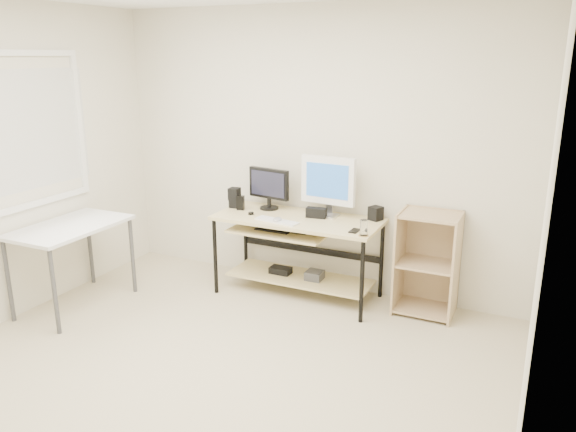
% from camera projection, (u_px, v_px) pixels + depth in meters
% --- Properties ---
extents(room, '(4.01, 4.01, 2.62)m').
position_uv_depth(room, '(173.00, 193.00, 3.54)').
color(room, '#C5B897').
rests_on(room, ground).
extents(desk, '(1.50, 0.65, 0.75)m').
position_uv_depth(desk, '(295.00, 239.00, 5.12)').
color(desk, beige).
rests_on(desk, ground).
extents(side_table, '(0.60, 1.00, 0.75)m').
position_uv_depth(side_table, '(70.00, 234.00, 4.84)').
color(side_table, white).
rests_on(side_table, ground).
extents(shelf_unit, '(0.50, 0.40, 0.90)m').
position_uv_depth(shelf_unit, '(428.00, 262.00, 4.80)').
color(shelf_unit, tan).
rests_on(shelf_unit, ground).
extents(black_monitor, '(0.43, 0.18, 0.39)m').
position_uv_depth(black_monitor, '(269.00, 186.00, 5.26)').
color(black_monitor, black).
rests_on(black_monitor, desk).
extents(white_imac, '(0.51, 0.16, 0.55)m').
position_uv_depth(white_imac, '(328.00, 182.00, 5.00)').
color(white_imac, silver).
rests_on(white_imac, desk).
extents(keyboard, '(0.42, 0.18, 0.01)m').
position_uv_depth(keyboard, '(277.00, 221.00, 4.92)').
color(keyboard, white).
rests_on(keyboard, desk).
extents(mouse, '(0.09, 0.13, 0.04)m').
position_uv_depth(mouse, '(277.00, 220.00, 4.91)').
color(mouse, '#ABABB0').
rests_on(mouse, desk).
extents(center_speaker, '(0.19, 0.10, 0.09)m').
position_uv_depth(center_speaker, '(316.00, 213.00, 5.03)').
color(center_speaker, black).
rests_on(center_speaker, desk).
extents(speaker_left, '(0.10, 0.10, 0.19)m').
position_uv_depth(speaker_left, '(234.00, 197.00, 5.35)').
color(speaker_left, black).
rests_on(speaker_left, desk).
extents(speaker_right, '(0.14, 0.14, 0.12)m').
position_uv_depth(speaker_right, '(376.00, 213.00, 4.95)').
color(speaker_right, black).
rests_on(speaker_right, desk).
extents(audio_controller, '(0.08, 0.06, 0.14)m').
position_uv_depth(audio_controller, '(241.00, 203.00, 5.28)').
color(audio_controller, black).
rests_on(audio_controller, desk).
extents(volume_puck, '(0.07, 0.07, 0.02)m').
position_uv_depth(volume_puck, '(251.00, 213.00, 5.14)').
color(volume_puck, black).
rests_on(volume_puck, desk).
extents(smartphone, '(0.07, 0.13, 0.01)m').
position_uv_depth(smartphone, '(355.00, 231.00, 4.65)').
color(smartphone, black).
rests_on(smartphone, desk).
extents(coaster, '(0.09, 0.09, 0.01)m').
position_uv_depth(coaster, '(363.00, 236.00, 4.53)').
color(coaster, tan).
rests_on(coaster, desk).
extents(drinking_glass, '(0.07, 0.07, 0.13)m').
position_uv_depth(drinking_glass, '(364.00, 228.00, 4.52)').
color(drinking_glass, white).
rests_on(drinking_glass, coaster).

